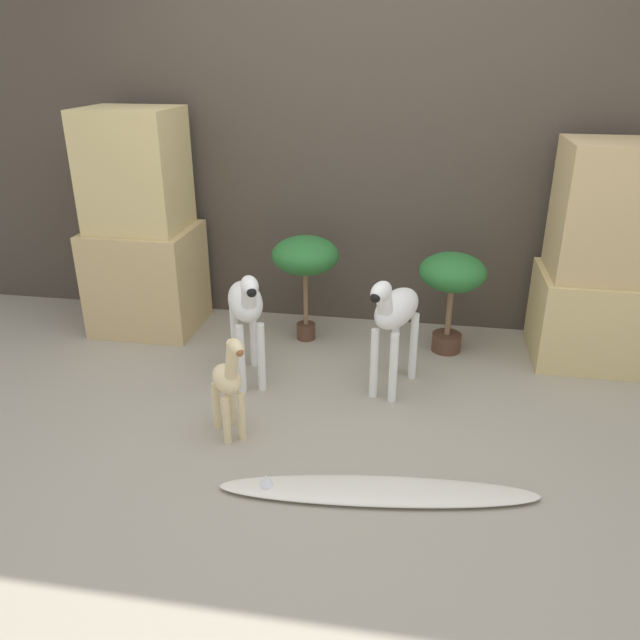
{
  "coord_description": "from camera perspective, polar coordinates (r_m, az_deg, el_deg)",
  "views": [
    {
      "loc": [
        0.38,
        -2.38,
        1.72
      ],
      "look_at": [
        -0.14,
        0.64,
        0.38
      ],
      "focal_mm": 35.0,
      "sensor_mm": 36.0,
      "label": 1
    }
  ],
  "objects": [
    {
      "name": "ground_plane",
      "position": [
        2.96,
        0.61,
        -11.9
      ],
      "size": [
        14.0,
        14.0,
        0.0
      ],
      "primitive_type": "plane",
      "color": "#9E937F"
    },
    {
      "name": "wall_back",
      "position": [
        4.05,
        4.45,
        14.75
      ],
      "size": [
        6.4,
        0.08,
        2.2
      ],
      "color": "#473D33",
      "rests_on": "ground_plane"
    },
    {
      "name": "rock_pillar_left",
      "position": [
        4.15,
        -15.98,
        7.73
      ],
      "size": [
        0.66,
        0.56,
        1.4
      ],
      "color": "tan",
      "rests_on": "ground_plane"
    },
    {
      "name": "rock_pillar_right",
      "position": [
        3.9,
        24.43,
        4.79
      ],
      "size": [
        0.66,
        0.56,
        1.27
      ],
      "color": "#D1B775",
      "rests_on": "ground_plane"
    },
    {
      "name": "zebra_right",
      "position": [
        3.28,
        6.84,
        0.56
      ],
      "size": [
        0.31,
        0.53,
        0.69
      ],
      "color": "white",
      "rests_on": "ground_plane"
    },
    {
      "name": "zebra_left",
      "position": [
        3.37,
        -6.77,
        1.2
      ],
      "size": [
        0.33,
        0.53,
        0.69
      ],
      "color": "white",
      "rests_on": "ground_plane"
    },
    {
      "name": "giraffe_figurine",
      "position": [
        2.94,
        -8.37,
        -5.59
      ],
      "size": [
        0.27,
        0.32,
        0.57
      ],
      "color": "beige",
      "rests_on": "ground_plane"
    },
    {
      "name": "potted_palm_front",
      "position": [
        3.82,
        -1.35,
        5.65
      ],
      "size": [
        0.41,
        0.41,
        0.67
      ],
      "color": "#513323",
      "rests_on": "ground_plane"
    },
    {
      "name": "potted_palm_back",
      "position": [
        3.77,
        11.98,
        3.68
      ],
      "size": [
        0.4,
        0.4,
        0.62
      ],
      "color": "#513323",
      "rests_on": "ground_plane"
    },
    {
      "name": "surfboard",
      "position": [
        2.72,
        5.17,
        -15.3
      ],
      "size": [
        1.36,
        0.36,
        0.08
      ],
      "color": "silver",
      "rests_on": "ground_plane"
    }
  ]
}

